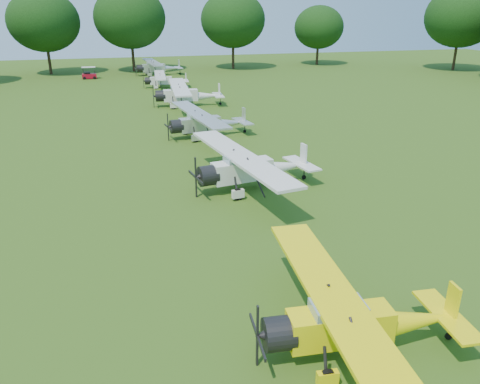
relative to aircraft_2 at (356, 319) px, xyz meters
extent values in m
plane|color=#2A5214|center=(-0.81, 12.48, -1.19)|extent=(160.00, 160.00, 0.00)
cylinder|color=#312513|center=(48.08, 57.46, 1.22)|extent=(0.44, 0.44, 4.81)
ellipsoid|color=black|center=(48.08, 57.46, 7.10)|extent=(11.23, 11.23, 9.55)
cylinder|color=#312513|center=(29.52, 70.53, 0.66)|extent=(0.44, 0.44, 3.70)
ellipsoid|color=black|center=(29.52, 70.53, 5.18)|extent=(8.63, 8.63, 7.34)
cylinder|color=#312513|center=(13.46, 68.69, 1.06)|extent=(0.44, 0.44, 4.51)
ellipsoid|color=black|center=(13.46, 68.69, 6.57)|extent=(10.52, 10.52, 8.94)
cylinder|color=#312513|center=(-2.94, 69.22, 1.18)|extent=(0.44, 0.44, 4.74)
ellipsoid|color=black|center=(-2.94, 69.22, 6.97)|extent=(11.05, 11.05, 9.39)
cylinder|color=#312513|center=(-15.57, 69.02, 1.05)|extent=(0.44, 0.44, 4.49)
ellipsoid|color=black|center=(-15.57, 69.02, 6.53)|extent=(10.47, 10.47, 8.90)
cube|color=#F7E70A|center=(-0.48, 0.04, -0.17)|extent=(3.17, 1.15, 1.02)
cone|color=#F7E70A|center=(2.13, -0.16, -0.32)|extent=(2.77, 1.08, 0.87)
cube|color=#8CA5B2|center=(-0.58, 0.04, 0.36)|extent=(1.62, 1.01, 0.53)
cylinder|color=black|center=(-2.32, 0.18, -0.17)|extent=(0.95, 1.07, 1.01)
cube|color=black|center=(-2.95, 0.22, -0.17)|extent=(0.07, 0.12, 2.04)
cube|color=#F7E70A|center=(-0.58, 0.04, 0.60)|extent=(2.18, 10.36, 0.14)
cube|color=#F7E70A|center=(3.10, -0.23, 0.17)|extent=(0.14, 0.54, 1.26)
cube|color=#F7E70A|center=(3.00, -0.23, -0.27)|extent=(1.03, 2.77, 0.09)
cylinder|color=black|center=(-1.35, -1.11, -0.90)|extent=(0.59, 0.20, 0.58)
cylinder|color=black|center=(-1.17, 1.30, -0.90)|extent=(0.59, 0.20, 0.58)
cylinder|color=black|center=(3.19, -0.24, -1.07)|extent=(0.24, 0.09, 0.23)
cube|color=silver|center=(0.30, 13.94, -0.05)|extent=(3.59, 1.59, 1.14)
cone|color=silver|center=(3.18, 14.43, -0.22)|extent=(3.15, 1.47, 0.98)
cube|color=#8CA5B2|center=(0.19, 13.92, 0.54)|extent=(1.88, 1.27, 0.60)
cylinder|color=black|center=(-1.73, 13.60, -0.05)|extent=(1.15, 1.27, 1.13)
cube|color=black|center=(-2.43, 13.48, -0.05)|extent=(0.09, 0.14, 2.28)
cube|color=silver|center=(0.19, 13.92, 0.81)|extent=(3.46, 11.58, 0.15)
cube|color=silver|center=(4.25, 14.61, 0.33)|extent=(0.21, 0.61, 1.41)
cube|color=silver|center=(4.14, 14.59, -0.16)|extent=(1.41, 3.14, 0.10)
cylinder|color=black|center=(-0.33, 12.46, -0.87)|extent=(0.67, 0.28, 0.65)
cylinder|color=black|center=(-0.78, 15.13, -0.87)|extent=(0.67, 0.28, 0.65)
cylinder|color=black|center=(4.35, 14.63, -1.06)|extent=(0.27, 0.13, 0.26)
cube|color=silver|center=(0.05, 25.88, -0.12)|extent=(3.36, 1.41, 1.07)
cone|color=silver|center=(2.77, 26.26, -0.27)|extent=(2.95, 1.31, 0.92)
cube|color=#8CA5B2|center=(-0.05, 25.86, 0.44)|extent=(1.74, 1.16, 0.56)
cylinder|color=black|center=(-1.87, 25.61, -0.12)|extent=(1.06, 1.18, 1.06)
cube|color=black|center=(-2.52, 25.51, -0.12)|extent=(0.08, 0.13, 2.14)
cube|color=silver|center=(-0.05, 25.86, 0.69)|extent=(2.97, 10.90, 0.14)
cube|color=silver|center=(3.78, 26.41, 0.24)|extent=(0.18, 0.57, 1.32)
cube|color=silver|center=(3.68, 26.39, -0.22)|extent=(1.26, 2.94, 0.09)
cylinder|color=black|center=(-0.58, 24.50, -0.89)|extent=(0.63, 0.25, 0.61)
cylinder|color=black|center=(-0.94, 27.02, -0.89)|extent=(0.63, 0.25, 0.61)
cylinder|color=black|center=(3.88, 26.42, -1.07)|extent=(0.25, 0.11, 0.24)
cube|color=silver|center=(0.34, 38.76, -0.04)|extent=(3.57, 1.27, 1.15)
cone|color=silver|center=(3.30, 38.57, -0.20)|extent=(3.13, 1.19, 0.99)
cube|color=#8CA5B2|center=(0.23, 38.77, 0.56)|extent=(1.82, 1.12, 0.60)
cylinder|color=black|center=(-1.74, 38.90, -0.04)|extent=(1.06, 1.20, 1.14)
cube|color=black|center=(-2.45, 38.95, -0.04)|extent=(0.07, 0.14, 2.30)
cube|color=silver|center=(0.23, 38.77, 0.84)|extent=(2.36, 11.71, 0.15)
cube|color=silver|center=(4.39, 38.49, 0.35)|extent=(0.15, 0.61, 1.43)
cube|color=silver|center=(4.28, 38.50, -0.15)|extent=(1.14, 3.13, 0.10)
cylinder|color=black|center=(-0.63, 37.45, -0.86)|extent=(0.67, 0.22, 0.66)
cylinder|color=black|center=(-0.45, 40.19, -0.86)|extent=(0.67, 0.22, 0.66)
cylinder|color=black|center=(4.50, 38.49, -1.06)|extent=(0.27, 0.11, 0.26)
cube|color=silver|center=(-0.40, 51.49, -0.28)|extent=(2.83, 1.02, 0.91)
cone|color=silver|center=(1.93, 51.32, -0.41)|extent=(2.48, 0.96, 0.78)
cube|color=#8CA5B2|center=(-0.49, 51.50, 0.20)|extent=(1.44, 0.90, 0.48)
cylinder|color=black|center=(-2.04, 51.61, -0.28)|extent=(0.84, 0.96, 0.90)
cube|color=black|center=(-2.60, 51.65, -0.28)|extent=(0.06, 0.11, 1.82)
cube|color=silver|center=(-0.49, 51.50, 0.41)|extent=(1.93, 9.25, 0.12)
cube|color=silver|center=(2.80, 51.26, 0.02)|extent=(0.12, 0.48, 1.13)
cube|color=silver|center=(2.71, 51.26, -0.37)|extent=(0.91, 2.47, 0.08)
cylinder|color=black|center=(-1.17, 50.46, -0.93)|extent=(0.53, 0.18, 0.52)
cylinder|color=black|center=(-1.01, 52.62, -0.93)|extent=(0.53, 0.18, 0.52)
cylinder|color=black|center=(2.88, 51.25, -1.09)|extent=(0.21, 0.08, 0.21)
cube|color=silver|center=(-0.26, 63.52, -0.08)|extent=(3.47, 1.27, 1.12)
cone|color=silver|center=(2.60, 63.74, -0.23)|extent=(3.04, 1.18, 0.96)
cube|color=#8CA5B2|center=(-0.37, 63.51, 0.51)|extent=(1.77, 1.10, 0.58)
cylinder|color=black|center=(-2.28, 63.36, -0.08)|extent=(1.04, 1.17, 1.10)
cube|color=black|center=(-2.96, 63.31, -0.08)|extent=(0.07, 0.13, 2.23)
cube|color=silver|center=(-0.37, 63.51, 0.77)|extent=(2.40, 11.35, 0.15)
cube|color=silver|center=(3.66, 63.82, 0.30)|extent=(0.15, 0.59, 1.38)
cube|color=silver|center=(3.55, 63.81, -0.18)|extent=(1.13, 3.03, 0.10)
cylinder|color=black|center=(-1.01, 62.13, -0.87)|extent=(0.65, 0.22, 0.64)
cylinder|color=black|center=(-1.21, 64.78, -0.87)|extent=(0.65, 0.22, 0.64)
cylinder|color=black|center=(3.76, 63.83, -1.06)|extent=(0.26, 0.10, 0.25)
cube|color=#A00B1F|center=(-9.63, 62.18, -0.78)|extent=(2.03, 1.15, 0.64)
cube|color=black|center=(-9.90, 62.17, -0.42)|extent=(0.85, 1.02, 0.41)
cube|color=silver|center=(-9.63, 62.18, 0.46)|extent=(1.94, 1.24, 0.07)
cylinder|color=black|center=(-10.29, 61.60, -0.99)|extent=(0.40, 0.14, 0.40)
cylinder|color=black|center=(-10.33, 62.72, -0.99)|extent=(0.40, 0.14, 0.40)
cylinder|color=black|center=(-8.93, 61.64, -0.99)|extent=(0.40, 0.14, 0.40)
cylinder|color=black|center=(-8.97, 62.77, -0.99)|extent=(0.40, 0.14, 0.40)
camera|label=1|loc=(-6.20, -10.12, 8.54)|focal=35.00mm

